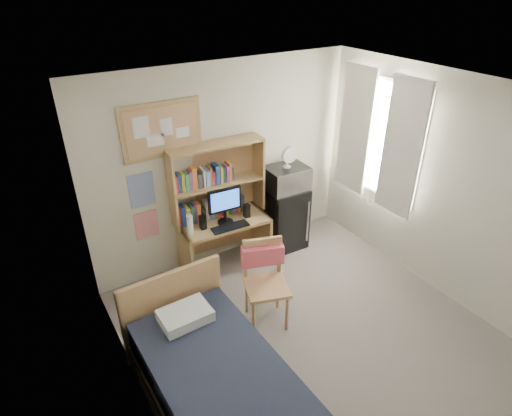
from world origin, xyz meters
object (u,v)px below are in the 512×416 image
bed (226,397)px  desk_chair (267,286)px  bulletin_board (162,130)px  desk (225,243)px  desk_fan (287,158)px  mini_fridge (284,217)px  speaker_right (247,211)px  monitor (225,207)px  speaker_left (203,222)px  microwave (286,178)px

bed → desk_chair: bearing=39.6°
bulletin_board → desk: (0.58, -0.29, -1.57)m
bed → desk_fan: 3.02m
desk_chair → mini_fridge: 1.58m
desk_chair → bed: size_ratio=0.48×
desk → speaker_right: bearing=-11.3°
mini_fridge → monitor: bearing=-173.2°
desk_chair → speaker_left: 1.17m
desk_chair → speaker_left: (-0.20, 1.11, 0.30)m
bulletin_board → bed: bearing=-102.0°
monitor → speaker_right: (0.30, -0.02, -0.14)m
speaker_right → desk: bearing=168.7°
bed → bulletin_board: bearing=76.7°
desk → mini_fridge: 0.96m
bed → microwave: (2.02, 1.98, 0.77)m
bulletin_board → mini_fridge: bulletin_board is taller
bulletin_board → desk_chair: 2.08m
bed → desk_fan: bearing=43.2°
desk → desk_chair: desk_chair is taller
desk → mini_fridge: (0.96, 0.02, 0.10)m
desk_fan → desk: bearing=-177.9°
microwave → mini_fridge: bearing=90.0°
speaker_left → microwave: bearing=5.3°
desk_chair → monitor: bearing=104.2°
speaker_right → microwave: size_ratio=0.33×
speaker_right → speaker_left: bearing=-180.0°
mini_fridge → microwave: bearing=-90.0°
mini_fridge → monitor: (-0.96, -0.08, 0.48)m
bulletin_board → monitor: (0.57, -0.35, -0.99)m
desk → monitor: size_ratio=2.46×
desk → monitor: bearing=-90.0°
desk → desk_fan: size_ratio=4.13×
desk → speaker_left: 0.54m
desk_fan → microwave: bearing=0.0°
desk_chair → mini_fridge: desk_chair is taller
mini_fridge → monitor: size_ratio=1.97×
desk_chair → speaker_right: desk_chair is taller
monitor → desk_fan: desk_fan is taller
desk → bed: (-1.06, -1.99, -0.07)m
desk → monitor: monitor is taller
desk_chair → bed: (-0.96, -0.83, -0.21)m
speaker_right → bulletin_board: bearing=160.9°
desk → mini_fridge: mini_fridge is taller
bulletin_board → desk_fan: (1.53, -0.29, -0.57)m
mini_fridge → speaker_right: 0.75m
microwave → speaker_right: bearing=-171.2°
speaker_left → microwave: size_ratio=0.33×
desk_chair → speaker_left: size_ratio=5.60×
bulletin_board → desk_fan: size_ratio=3.45×
bed → desk: bearing=60.6°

